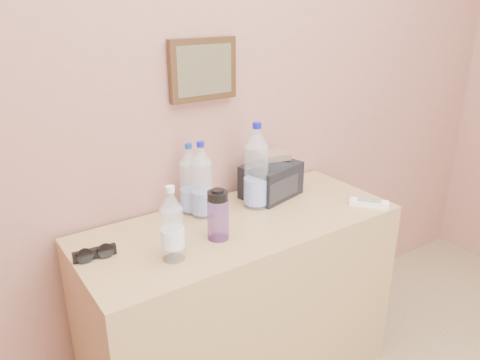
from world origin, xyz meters
name	(u,v)px	position (x,y,z in m)	size (l,w,h in m)	color
picture_frame	(203,70)	(0.00, 1.98, 1.40)	(0.30, 0.03, 0.25)	#382311
dresser	(241,306)	(0.00, 1.70, 0.41)	(1.32, 0.55, 0.83)	#9C7B55
pet_large_a	(202,184)	(-0.09, 1.84, 0.97)	(0.09, 0.09, 0.32)	white
pet_large_b	(190,182)	(-0.12, 1.90, 0.96)	(0.08, 0.08, 0.30)	white
pet_large_c	(256,170)	(0.14, 1.79, 0.99)	(0.10, 0.10, 0.37)	silver
pet_small	(172,228)	(-0.35, 1.60, 0.94)	(0.08, 0.08, 0.27)	#C3E6F3
nalgene_bottle	(218,215)	(-0.14, 1.64, 0.92)	(0.08, 0.08, 0.20)	#5E3382
sunglasses	(95,253)	(-0.58, 1.76, 0.84)	(0.15, 0.06, 0.04)	black
ac_remote	(369,203)	(0.55, 1.52, 0.84)	(0.17, 0.05, 0.02)	white
toiletry_bag	(271,178)	(0.27, 1.85, 0.91)	(0.25, 0.18, 0.17)	black
foil_packet	(273,155)	(0.29, 1.86, 1.01)	(0.13, 0.11, 0.03)	silver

